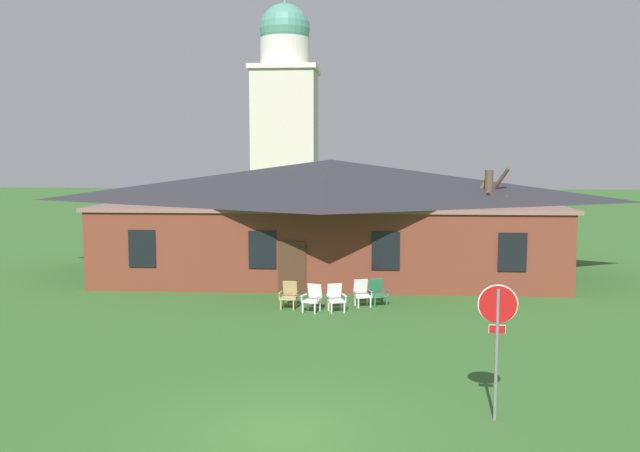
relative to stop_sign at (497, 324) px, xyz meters
The scene contains 10 objects.
ground_plane 4.87m from the stop_sign, 167.68° to the right, with size 200.00×200.00×0.00m, color #336028.
brick_building 17.87m from the stop_sign, 104.02° to the left, with size 20.22×10.40×5.29m.
dome_tower 39.99m from the stop_sign, 103.14° to the left, with size 5.18×5.18×18.00m.
stop_sign is the anchor object (origin of this frame).
lawn_chair_by_porch 11.34m from the stop_sign, 118.82° to the left, with size 0.68×0.71×0.96m.
lawn_chair_near_door 10.53m from the stop_sign, 115.73° to the left, with size 0.76×0.81×0.96m.
lawn_chair_left_end 10.30m from the stop_sign, 111.46° to the left, with size 0.75×0.80×0.96m.
lawn_chair_middle 10.84m from the stop_sign, 105.15° to the left, with size 0.75×0.79×0.96m.
lawn_chair_right_end 10.86m from the stop_sign, 102.04° to the left, with size 0.77×0.82×0.96m.
bare_tree_beside_building 16.04m from the stop_sign, 80.30° to the left, with size 1.57×1.66×4.96m.
Camera 1 is at (1.62, -12.49, 5.42)m, focal length 37.23 mm.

